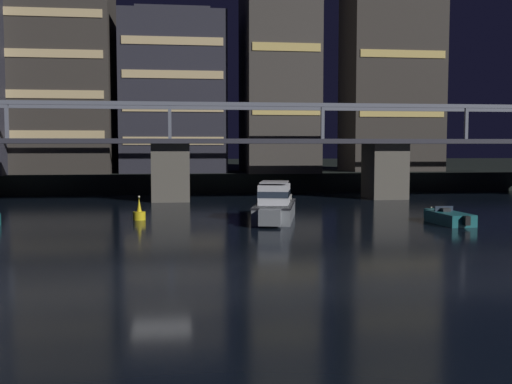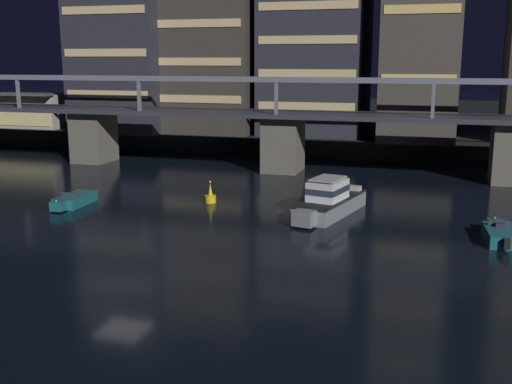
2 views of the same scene
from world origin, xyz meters
The scene contains 10 objects.
ground_plane centered at (0.00, 0.00, 0.00)m, with size 400.00×400.00×0.00m, color black.
far_riverbank centered at (0.00, 81.92, 1.10)m, with size 240.00×80.00×2.20m, color black.
river_bridge centered at (0.00, 33.92, 4.09)m, with size 92.33×6.40×9.38m.
tower_west_tall centered at (-13.04, 47.75, 13.23)m, with size 12.57×10.09×22.36m.
tower_central centered at (0.24, 49.23, 11.61)m, with size 12.26×11.34×19.13m.
tower_east_tall centered at (12.66, 46.91, 19.82)m, with size 8.29×11.91×35.54m.
tower_east_low centered at (27.53, 49.26, 19.99)m, with size 11.46×8.44×35.88m.
cabin_cruiser_near_left centered at (7.60, 17.19, 1.05)m, with size 4.45×9.37×2.79m.
speedboat_mid_center centered at (19.05, 13.56, 0.41)m, with size 2.06×5.22×1.16m.
channel_buoy centered at (-2.08, 18.40, 0.48)m, with size 0.90×0.90×1.76m.
Camera 1 is at (0.79, -25.79, 5.31)m, focal length 42.71 mm.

